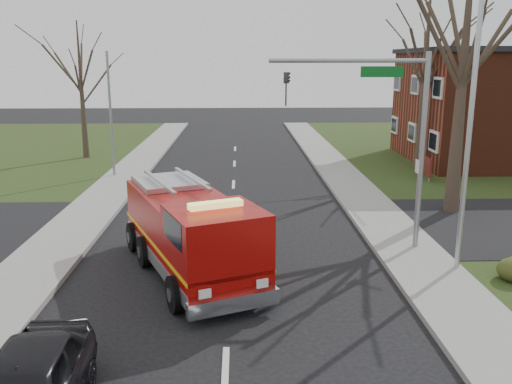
{
  "coord_description": "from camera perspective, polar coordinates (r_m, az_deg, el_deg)",
  "views": [
    {
      "loc": [
        0.34,
        -16.39,
        6.53
      ],
      "look_at": [
        0.91,
        2.11,
        2.0
      ],
      "focal_mm": 38.0,
      "sensor_mm": 36.0,
      "label": 1
    }
  ],
  "objects": [
    {
      "name": "ground",
      "position": [
        17.65,
        -2.77,
        -7.98
      ],
      "size": [
        120.0,
        120.0,
        0.0
      ],
      "primitive_type": "plane",
      "color": "black",
      "rests_on": "ground"
    },
    {
      "name": "sidewalk_right",
      "position": [
        18.57,
        16.89,
        -7.21
      ],
      "size": [
        2.4,
        80.0,
        0.15
      ],
      "primitive_type": "cube",
      "color": "gray",
      "rests_on": "ground"
    },
    {
      "name": "sidewalk_left",
      "position": [
        18.79,
        -22.2,
        -7.4
      ],
      "size": [
        2.4,
        80.0,
        0.15
      ],
      "primitive_type": "cube",
      "color": "gray",
      "rests_on": "ground"
    },
    {
      "name": "health_center_sign",
      "position": [
        31.14,
        17.33,
        2.67
      ],
      "size": [
        0.12,
        2.0,
        1.4
      ],
      "color": "#571714",
      "rests_on": "ground"
    },
    {
      "name": "bare_tree_near",
      "position": [
        24.21,
        21.22,
        14.95
      ],
      "size": [
        6.0,
        6.0,
        12.0
      ],
      "color": "#33251E",
      "rests_on": "ground"
    },
    {
      "name": "bare_tree_far",
      "position": [
        33.15,
        17.46,
        13.06
      ],
      "size": [
        5.25,
        5.25,
        10.5
      ],
      "color": "#33251E",
      "rests_on": "ground"
    },
    {
      "name": "bare_tree_left",
      "position": [
        37.85,
        -17.99,
        11.63
      ],
      "size": [
        4.5,
        4.5,
        9.0
      ],
      "color": "#33251E",
      "rests_on": "ground"
    },
    {
      "name": "traffic_signal_mast",
      "position": [
        18.63,
        13.52,
        7.76
      ],
      "size": [
        5.29,
        0.18,
        6.8
      ],
      "color": "gray",
      "rests_on": "ground"
    },
    {
      "name": "streetlight_pole",
      "position": [
        17.4,
        21.39,
        6.29
      ],
      "size": [
        1.48,
        0.16,
        8.4
      ],
      "color": "#B7BABF",
      "rests_on": "ground"
    },
    {
      "name": "utility_pole_far",
      "position": [
        31.37,
        -15.05,
        7.74
      ],
      "size": [
        0.14,
        0.14,
        7.0
      ],
      "primitive_type": "cylinder",
      "color": "gray",
      "rests_on": "ground"
    },
    {
      "name": "fire_engine",
      "position": [
        16.83,
        -6.85,
        -4.42
      ],
      "size": [
        5.0,
        7.55,
        2.89
      ],
      "rotation": [
        0.0,
        0.0,
        0.39
      ],
      "color": "#990907",
      "rests_on": "ground"
    }
  ]
}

